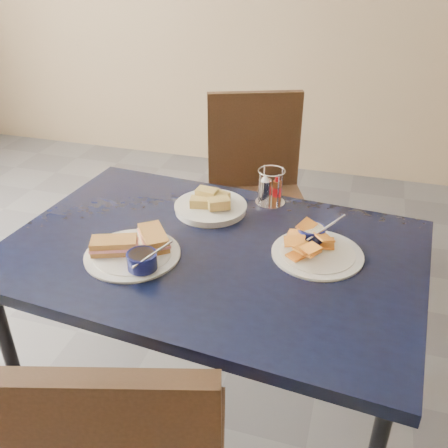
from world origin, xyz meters
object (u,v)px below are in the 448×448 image
(chair_far, at_px, (263,182))
(sandwich_plate, at_px, (135,250))
(plantain_plate, at_px, (314,246))
(condiment_caddy, at_px, (270,189))
(bread_basket, at_px, (211,206))
(dining_table, at_px, (212,263))

(chair_far, distance_m, sandwich_plate, 1.08)
(plantain_plate, relative_size, condiment_caddy, 2.10)
(bread_basket, bearing_deg, condiment_caddy, 32.48)
(condiment_caddy, bearing_deg, chair_far, 104.26)
(chair_far, distance_m, bread_basket, 0.72)
(dining_table, distance_m, sandwich_plate, 0.25)
(sandwich_plate, xyz_separation_m, condiment_caddy, (0.32, 0.47, 0.03))
(dining_table, relative_size, condiment_caddy, 10.17)
(plantain_plate, bearing_deg, dining_table, -167.16)
(chair_far, relative_size, bread_basket, 3.79)
(chair_far, bearing_deg, condiment_caddy, -75.74)
(chair_far, bearing_deg, dining_table, -87.90)
(dining_table, relative_size, sandwich_plate, 4.41)
(bread_basket, xyz_separation_m, condiment_caddy, (0.19, 0.12, 0.04))
(chair_far, bearing_deg, plantain_plate, -67.72)
(dining_table, bearing_deg, bread_basket, 108.27)
(sandwich_plate, xyz_separation_m, plantain_plate, (0.53, 0.19, -0.00))
(chair_far, height_order, plantain_plate, chair_far)
(chair_far, relative_size, condiment_caddy, 7.17)
(chair_far, relative_size, sandwich_plate, 3.11)
(sandwich_plate, bearing_deg, plantain_plate, 19.34)
(sandwich_plate, relative_size, bread_basket, 1.22)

